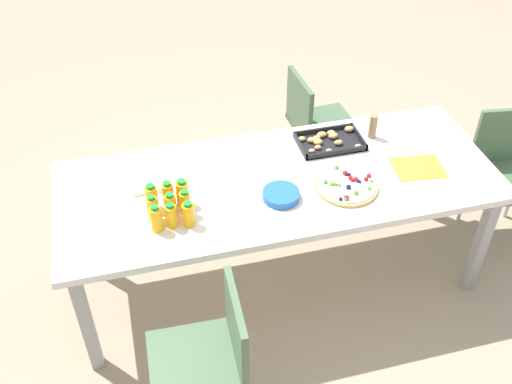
{
  "coord_description": "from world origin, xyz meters",
  "views": [
    {
      "loc": [
        -0.72,
        -2.29,
        2.7
      ],
      "look_at": [
        -0.15,
        -0.09,
        0.76
      ],
      "focal_mm": 41.89,
      "sensor_mm": 36.0,
      "label": 1
    }
  ],
  "objects_px": {
    "chair_far_right": "(315,121)",
    "juice_bottle_7": "(168,195)",
    "chair_end": "(508,167)",
    "juice_bottle_4": "(171,206)",
    "chair_near_left": "(211,354)",
    "juice_bottle_1": "(171,216)",
    "juice_bottle_2": "(188,214)",
    "snack_tray": "(329,141)",
    "paper_folder": "(418,168)",
    "juice_bottle_6": "(152,197)",
    "napkin_stack": "(147,184)",
    "juice_bottle_8": "(182,193)",
    "fruit_pizza": "(347,185)",
    "juice_bottle_5": "(185,203)",
    "juice_bottle_0": "(156,219)",
    "juice_bottle_3": "(153,208)",
    "party_table": "(279,189)",
    "plate_stack": "(281,195)",
    "cardboard_tube": "(373,126)"
  },
  "relations": [
    {
      "from": "chair_far_right",
      "to": "juice_bottle_7",
      "type": "distance_m",
      "value": 1.41
    },
    {
      "from": "chair_near_left",
      "to": "snack_tray",
      "type": "bearing_deg",
      "value": -38.73
    },
    {
      "from": "chair_end",
      "to": "juice_bottle_2",
      "type": "distance_m",
      "value": 1.99
    },
    {
      "from": "chair_near_left",
      "to": "plate_stack",
      "type": "xyz_separation_m",
      "value": [
        0.5,
        0.64,
        0.26
      ]
    },
    {
      "from": "juice_bottle_1",
      "to": "paper_folder",
      "type": "height_order",
      "value": "juice_bottle_1"
    },
    {
      "from": "juice_bottle_4",
      "to": "paper_folder",
      "type": "xyz_separation_m",
      "value": [
        1.32,
        0.05,
        -0.06
      ]
    },
    {
      "from": "juice_bottle_7",
      "to": "party_table",
      "type": "bearing_deg",
      "value": 5.69
    },
    {
      "from": "cardboard_tube",
      "to": "plate_stack",
      "type": "bearing_deg",
      "value": -149.56
    },
    {
      "from": "napkin_stack",
      "to": "paper_folder",
      "type": "height_order",
      "value": "napkin_stack"
    },
    {
      "from": "juice_bottle_1",
      "to": "juice_bottle_8",
      "type": "height_order",
      "value": "juice_bottle_8"
    },
    {
      "from": "chair_near_left",
      "to": "chair_end",
      "type": "height_order",
      "value": "same"
    },
    {
      "from": "juice_bottle_5",
      "to": "chair_far_right",
      "type": "bearing_deg",
      "value": 43.7
    },
    {
      "from": "juice_bottle_4",
      "to": "plate_stack",
      "type": "xyz_separation_m",
      "value": [
        0.55,
        -0.0,
        -0.05
      ]
    },
    {
      "from": "juice_bottle_2",
      "to": "juice_bottle_4",
      "type": "relative_size",
      "value": 0.96
    },
    {
      "from": "napkin_stack",
      "to": "snack_tray",
      "type": "bearing_deg",
      "value": 6.46
    },
    {
      "from": "juice_bottle_2",
      "to": "juice_bottle_5",
      "type": "height_order",
      "value": "juice_bottle_5"
    },
    {
      "from": "chair_far_right",
      "to": "napkin_stack",
      "type": "distance_m",
      "value": 1.37
    },
    {
      "from": "juice_bottle_0",
      "to": "juice_bottle_4",
      "type": "distance_m",
      "value": 0.11
    },
    {
      "from": "juice_bottle_8",
      "to": "fruit_pizza",
      "type": "xyz_separation_m",
      "value": [
        0.82,
        -0.09,
        -0.05
      ]
    },
    {
      "from": "chair_near_left",
      "to": "juice_bottle_1",
      "type": "bearing_deg",
      "value": 7.91
    },
    {
      "from": "juice_bottle_7",
      "to": "juice_bottle_5",
      "type": "bearing_deg",
      "value": -49.14
    },
    {
      "from": "chair_end",
      "to": "juice_bottle_3",
      "type": "distance_m",
      "value": 2.14
    },
    {
      "from": "juice_bottle_2",
      "to": "juice_bottle_8",
      "type": "xyz_separation_m",
      "value": [
        -0.0,
        0.15,
        0.01
      ]
    },
    {
      "from": "fruit_pizza",
      "to": "cardboard_tube",
      "type": "distance_m",
      "value": 0.49
    },
    {
      "from": "chair_far_right",
      "to": "juice_bottle_6",
      "type": "xyz_separation_m",
      "value": [
        -1.15,
        -0.87,
        0.31
      ]
    },
    {
      "from": "snack_tray",
      "to": "napkin_stack",
      "type": "relative_size",
      "value": 2.39
    },
    {
      "from": "party_table",
      "to": "juice_bottle_5",
      "type": "distance_m",
      "value": 0.54
    },
    {
      "from": "napkin_stack",
      "to": "juice_bottle_3",
      "type": "bearing_deg",
      "value": -88.78
    },
    {
      "from": "chair_near_left",
      "to": "juice_bottle_6",
      "type": "relative_size",
      "value": 5.84
    },
    {
      "from": "fruit_pizza",
      "to": "paper_folder",
      "type": "height_order",
      "value": "fruit_pizza"
    },
    {
      "from": "juice_bottle_2",
      "to": "juice_bottle_6",
      "type": "bearing_deg",
      "value": 133.48
    },
    {
      "from": "juice_bottle_2",
      "to": "juice_bottle_1",
      "type": "bearing_deg",
      "value": 173.38
    },
    {
      "from": "chair_far_right",
      "to": "juice_bottle_5",
      "type": "bearing_deg",
      "value": -49.93
    },
    {
      "from": "juice_bottle_7",
      "to": "fruit_pizza",
      "type": "bearing_deg",
      "value": -5.81
    },
    {
      "from": "juice_bottle_5",
      "to": "snack_tray",
      "type": "distance_m",
      "value": 0.95
    },
    {
      "from": "chair_end",
      "to": "juice_bottle_4",
      "type": "relative_size",
      "value": 5.91
    },
    {
      "from": "fruit_pizza",
      "to": "juice_bottle_3",
      "type": "bearing_deg",
      "value": 179.22
    },
    {
      "from": "napkin_stack",
      "to": "plate_stack",
      "type": "bearing_deg",
      "value": -22.71
    },
    {
      "from": "juice_bottle_1",
      "to": "juice_bottle_6",
      "type": "bearing_deg",
      "value": 115.44
    },
    {
      "from": "plate_stack",
      "to": "napkin_stack",
      "type": "distance_m",
      "value": 0.69
    },
    {
      "from": "juice_bottle_8",
      "to": "juice_bottle_1",
      "type": "bearing_deg",
      "value": -118.31
    },
    {
      "from": "chair_near_left",
      "to": "fruit_pizza",
      "type": "xyz_separation_m",
      "value": [
        0.84,
        0.64,
        0.26
      ]
    },
    {
      "from": "chair_near_left",
      "to": "juice_bottle_2",
      "type": "height_order",
      "value": "juice_bottle_2"
    },
    {
      "from": "juice_bottle_2",
      "to": "snack_tray",
      "type": "relative_size",
      "value": 0.38
    },
    {
      "from": "juice_bottle_7",
      "to": "juice_bottle_8",
      "type": "height_order",
      "value": "juice_bottle_8"
    },
    {
      "from": "party_table",
      "to": "juice_bottle_0",
      "type": "height_order",
      "value": "juice_bottle_0"
    },
    {
      "from": "juice_bottle_5",
      "to": "juice_bottle_7",
      "type": "height_order",
      "value": "juice_bottle_7"
    },
    {
      "from": "snack_tray",
      "to": "paper_folder",
      "type": "xyz_separation_m",
      "value": [
        0.38,
        -0.33,
        -0.01
      ]
    },
    {
      "from": "juice_bottle_3",
      "to": "napkin_stack",
      "type": "xyz_separation_m",
      "value": [
        -0.01,
        0.26,
        -0.06
      ]
    },
    {
      "from": "chair_far_right",
      "to": "chair_end",
      "type": "xyz_separation_m",
      "value": [
        0.96,
        -0.76,
        0.0
      ]
    }
  ]
}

